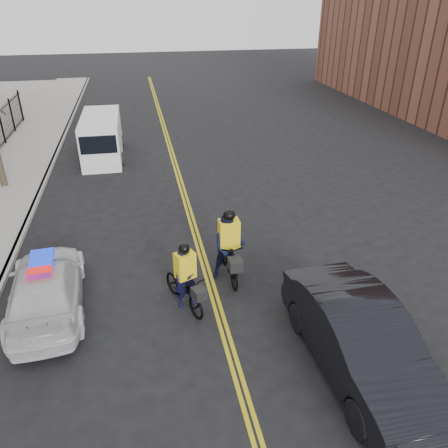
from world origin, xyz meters
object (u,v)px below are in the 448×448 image
dark_sedan (361,341)px  cargo_van (102,138)px  cyclist_far (229,251)px  cyclist_near (186,284)px  police_cruiser (46,287)px

dark_sedan → cargo_van: (-6.16, 16.00, 0.19)m
dark_sedan → cyclist_far: (-2.05, 4.18, 0.03)m
dark_sedan → cyclist_near: 4.64m
police_cruiser → cyclist_near: cyclist_near is taller
dark_sedan → cyclist_far: 4.66m
police_cruiser → cyclist_far: cyclist_far is taller
cyclist_near → cyclist_far: 1.79m
cyclist_near → cargo_van: bearing=79.1°
dark_sedan → cargo_van: bearing=108.8°
cargo_van → cyclist_near: bearing=-77.9°
police_cruiser → dark_sedan: (7.11, -3.71, 0.17)m
cyclist_near → cyclist_far: (1.41, 1.10, 0.21)m
cargo_van → cyclist_near: cargo_van is taller
police_cruiser → cyclist_near: 3.70m
dark_sedan → cyclist_near: (-3.46, 3.09, -0.17)m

